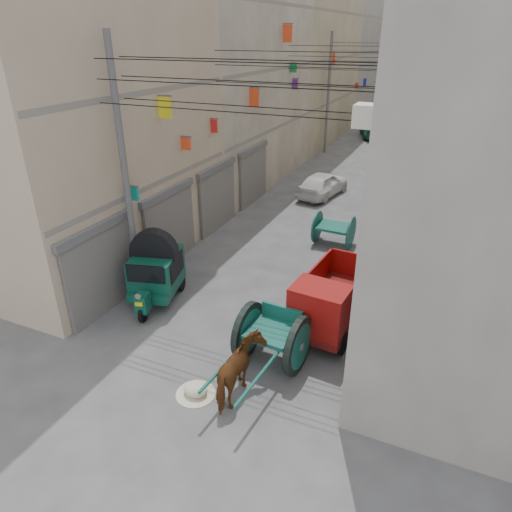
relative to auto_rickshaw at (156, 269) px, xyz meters
The scene contains 17 objects.
ground 6.71m from the auto_rickshaw, 64.62° to the right, with size 140.00×140.00×0.00m, color #454548.
building_row_left 29.12m from the auto_rickshaw, 100.39° to the left, with size 8.00×62.00×14.00m.
end_cap_building 60.33m from the auto_rickshaw, 87.30° to the left, with size 22.00×10.00×13.00m, color #B5A88F.
shutters_left 4.55m from the auto_rickshaw, 103.82° to the left, with size 0.18×14.40×2.88m.
signboards 16.10m from the auto_rickshaw, 79.78° to the left, with size 8.22×40.52×5.67m.
ac_units 9.23m from the auto_rickshaw, 14.60° to the left, with size 0.70×6.55×3.35m.
utility_poles 11.75m from the auto_rickshaw, 75.57° to the left, with size 7.40×22.20×8.00m.
overhead_cables 10.54m from the auto_rickshaw, 71.39° to the left, with size 7.40×22.52×1.12m.
auto_rickshaw is the anchor object (origin of this frame).
tonga_cart 4.88m from the auto_rickshaw, 17.83° to the right, with size 1.73×3.55×1.56m.
mini_truck 5.63m from the auto_rickshaw, ahead, with size 1.81×3.53×1.92m.
second_cart 7.69m from the auto_rickshaw, 57.64° to the left, with size 1.56×1.39×1.33m.
feed_sack 4.88m from the auto_rickshaw, 44.68° to the right, with size 0.60×0.48×0.30m, color beige.
horse 5.34m from the auto_rickshaw, 33.96° to the right, with size 0.80×1.75×1.47m, color brown.
distant_car_white 12.56m from the auto_rickshaw, 81.28° to the left, with size 1.54×3.82×1.30m, color silver.
distant_car_grey 27.74m from the auto_rickshaw, 80.42° to the left, with size 1.38×3.95×1.30m, color #4D514F.
distant_car_green 28.95m from the auto_rickshaw, 87.30° to the left, with size 1.80×4.44×1.29m, color #205F4C.
Camera 1 is at (5.34, -4.53, 7.90)m, focal length 32.00 mm.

